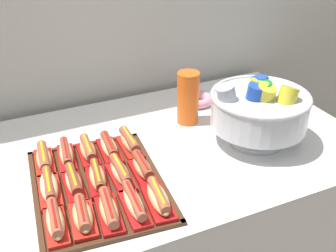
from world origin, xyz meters
TOP-DOWN VIEW (x-y plane):
  - buffet_table at (0.00, 0.00)m, footprint 1.41×0.91m
  - serving_tray at (-0.32, -0.13)m, footprint 0.45×0.56m
  - hot_dog_0 at (-0.49, -0.28)m, footprint 0.07×0.17m
  - hot_dog_1 at (-0.41, -0.29)m, footprint 0.09×0.16m
  - hot_dog_2 at (-0.34, -0.30)m, footprint 0.08×0.18m
  - hot_dog_3 at (-0.26, -0.31)m, footprint 0.07×0.18m
  - hot_dog_4 at (-0.19, -0.31)m, footprint 0.09×0.18m
  - hot_dog_5 at (-0.47, -0.12)m, footprint 0.08×0.18m
  - hot_dog_6 at (-0.40, -0.13)m, footprint 0.07×0.17m
  - hot_dog_7 at (-0.32, -0.13)m, footprint 0.08×0.17m
  - hot_dog_8 at (-0.25, -0.14)m, footprint 0.07×0.17m
  - hot_dog_9 at (-0.17, -0.15)m, footprint 0.07×0.16m
  - hot_dog_10 at (-0.46, 0.04)m, footprint 0.08×0.18m
  - hot_dog_11 at (-0.38, 0.04)m, footprint 0.08×0.19m
  - hot_dog_12 at (-0.31, 0.03)m, footprint 0.07×0.16m
  - hot_dog_13 at (-0.23, 0.02)m, footprint 0.08×0.18m
  - hot_dog_14 at (-0.16, 0.02)m, footprint 0.07×0.17m
  - punch_bowl at (0.30, -0.11)m, footprint 0.36×0.36m
  - cup_stack at (0.13, 0.13)m, footprint 0.09×0.09m
  - donut at (0.25, 0.26)m, footprint 0.15×0.15m

SIDE VIEW (x-z plane):
  - buffet_table at x=0.00m, z-range 0.02..0.76m
  - serving_tray at x=-0.32m, z-range 0.74..0.76m
  - donut at x=0.25m, z-range 0.74..0.78m
  - hot_dog_2 at x=-0.34m, z-range 0.75..0.81m
  - hot_dog_13 at x=-0.23m, z-range 0.75..0.81m
  - hot_dog_1 at x=-0.41m, z-range 0.75..0.81m
  - hot_dog_7 at x=-0.32m, z-range 0.75..0.81m
  - hot_dog_10 at x=-0.46m, z-range 0.75..0.81m
  - hot_dog_4 at x=-0.19m, z-range 0.75..0.81m
  - hot_dog_5 at x=-0.47m, z-range 0.75..0.81m
  - hot_dog_6 at x=-0.40m, z-range 0.75..0.81m
  - hot_dog_11 at x=-0.38m, z-range 0.75..0.81m
  - hot_dog_12 at x=-0.31m, z-range 0.75..0.81m
  - hot_dog_8 at x=-0.25m, z-range 0.75..0.81m
  - hot_dog_3 at x=-0.26m, z-range 0.75..0.81m
  - hot_dog_9 at x=-0.17m, z-range 0.75..0.81m
  - hot_dog_0 at x=-0.49m, z-range 0.75..0.81m
  - hot_dog_14 at x=-0.16m, z-range 0.75..0.81m
  - cup_stack at x=0.13m, z-range 0.74..0.96m
  - punch_bowl at x=0.30m, z-range 0.76..1.01m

